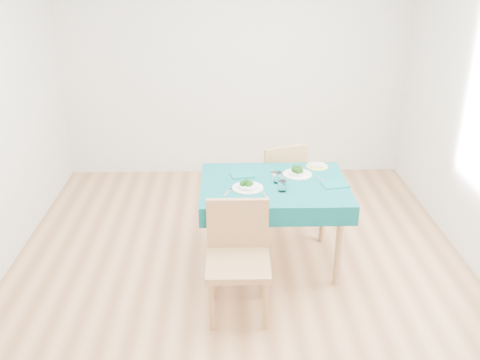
{
  "coord_description": "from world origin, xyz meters",
  "views": [
    {
      "loc": [
        -0.11,
        -3.9,
        2.54
      ],
      "look_at": [
        0.0,
        0.0,
        0.85
      ],
      "focal_mm": 40.0,
      "sensor_mm": 36.0,
      "label": 1
    }
  ],
  "objects_px": {
    "chair_near": "(238,245)",
    "chair_far": "(277,169)",
    "bowl_far": "(297,171)",
    "side_plate": "(317,166)",
    "table": "(273,224)",
    "bowl_near": "(248,184)"
  },
  "relations": [
    {
      "from": "side_plate",
      "to": "bowl_far",
      "type": "bearing_deg",
      "value": -138.07
    },
    {
      "from": "chair_near",
      "to": "chair_far",
      "type": "distance_m",
      "value": 1.58
    },
    {
      "from": "bowl_far",
      "to": "side_plate",
      "type": "relative_size",
      "value": 1.28
    },
    {
      "from": "bowl_near",
      "to": "side_plate",
      "type": "relative_size",
      "value": 1.29
    },
    {
      "from": "chair_near",
      "to": "bowl_far",
      "type": "height_order",
      "value": "chair_near"
    },
    {
      "from": "chair_near",
      "to": "bowl_far",
      "type": "bearing_deg",
      "value": 59.41
    },
    {
      "from": "table",
      "to": "bowl_far",
      "type": "bearing_deg",
      "value": 38.98
    },
    {
      "from": "bowl_far",
      "to": "chair_far",
      "type": "bearing_deg",
      "value": 99.95
    },
    {
      "from": "table",
      "to": "chair_far",
      "type": "distance_m",
      "value": 0.85
    },
    {
      "from": "chair_far",
      "to": "side_plate",
      "type": "bearing_deg",
      "value": 103.87
    },
    {
      "from": "side_plate",
      "to": "chair_far",
      "type": "bearing_deg",
      "value": 123.48
    },
    {
      "from": "bowl_near",
      "to": "side_plate",
      "type": "distance_m",
      "value": 0.78
    },
    {
      "from": "chair_near",
      "to": "chair_far",
      "type": "relative_size",
      "value": 1.06
    },
    {
      "from": "bowl_near",
      "to": "bowl_far",
      "type": "distance_m",
      "value": 0.52
    },
    {
      "from": "chair_near",
      "to": "table",
      "type": "bearing_deg",
      "value": 66.35
    },
    {
      "from": "chair_near",
      "to": "bowl_near",
      "type": "relative_size",
      "value": 4.6
    },
    {
      "from": "table",
      "to": "side_plate",
      "type": "relative_size",
      "value": 6.16
    },
    {
      "from": "chair_far",
      "to": "side_plate",
      "type": "relative_size",
      "value": 5.62
    },
    {
      "from": "bowl_far",
      "to": "side_plate",
      "type": "height_order",
      "value": "bowl_far"
    },
    {
      "from": "chair_far",
      "to": "bowl_far",
      "type": "relative_size",
      "value": 4.41
    },
    {
      "from": "bowl_far",
      "to": "side_plate",
      "type": "xyz_separation_m",
      "value": [
        0.2,
        0.18,
        -0.03
      ]
    },
    {
      "from": "bowl_near",
      "to": "side_plate",
      "type": "bearing_deg",
      "value": 35.39
    }
  ]
}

